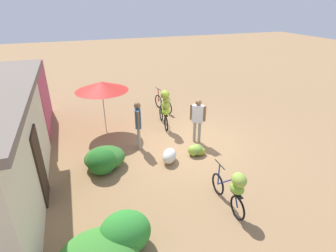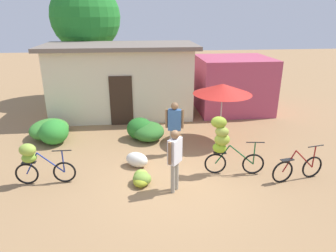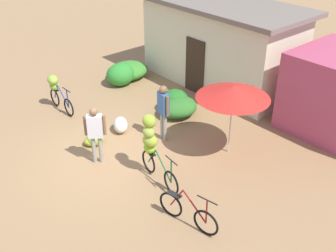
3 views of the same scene
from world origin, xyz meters
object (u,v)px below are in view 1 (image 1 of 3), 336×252
Objects in this scene: shop_pink at (8,101)px; person_vendor at (198,117)px; banana_pile_on_ground at (196,150)px; bicycle_leftmost at (234,187)px; produce_sack at (169,156)px; bicycle_near_pile at (165,106)px; market_umbrella at (102,86)px; bicycle_center_loaded at (163,104)px; person_bystander at (138,121)px.

shop_pink is 1.91× the size of person_vendor.
bicycle_leftmost is at bearing 173.51° from banana_pile_on_ground.
produce_sack is at bearing 14.91° from bicycle_leftmost.
shop_pink is 6.22m from bicycle_near_pile.
banana_pile_on_ground is at bearing -137.03° from market_umbrella.
shop_pink is 6.91m from produce_sack.
produce_sack is at bearing 123.46° from person_vendor.
banana_pile_on_ground is at bearing -125.29° from shop_pink.
bicycle_leftmost is at bearing 175.49° from bicycle_center_loaded.
bicycle_center_loaded is 4.52m from produce_sack.
produce_sack is (-4.33, 1.26, -0.13)m from bicycle_center_loaded.
person_bystander is at bearing -152.02° from market_umbrella.
bicycle_center_loaded is (6.99, -0.55, -0.38)m from bicycle_leftmost.
person_vendor is (0.84, -0.41, 0.86)m from banana_pile_on_ground.
person_vendor is 2.16m from person_bystander.
banana_pile_on_ground is 2.24m from person_bystander.
bicycle_near_pile is at bearing 0.16° from bicycle_leftmost.
banana_pile_on_ground is at bearing 153.94° from person_vendor.
person_bystander is (1.10, 1.73, 0.91)m from banana_pile_on_ground.
shop_pink reaches higher than market_umbrella.
person_bystander is at bearing 30.32° from produce_sack.
banana_pile_on_ground is (-2.28, -0.33, -0.85)m from bicycle_near_pile.
bicycle_near_pile is at bearing 8.19° from banana_pile_on_ground.
market_umbrella is 3.56m from bicycle_center_loaded.
bicycle_leftmost is at bearing -179.84° from bicycle_near_pile.
person_vendor reaches higher than banana_pile_on_ground.
shop_pink is at bearing 66.67° from market_umbrella.
bicycle_center_loaded is 0.94× the size of person_vendor.
bicycle_leftmost is 2.84m from banana_pile_on_ground.
shop_pink reaches higher than bicycle_near_pile.
banana_pile_on_ground is 0.40× the size of person_vendor.
bicycle_near_pile is at bearing -109.66° from shop_pink.
bicycle_center_loaded is at bearing -4.51° from bicycle_leftmost.
market_umbrella is 1.31× the size of bicycle_leftmost.
bicycle_leftmost is 2.26× the size of produce_sack.
market_umbrella is at bearing 27.98° from person_bystander.
person_bystander reaches higher than bicycle_center_loaded.
shop_pink is 5.53m from person_bystander.
produce_sack reaches higher than banana_pile_on_ground.
bicycle_near_pile is 1.08× the size of bicycle_center_loaded.
shop_pink is 1.55× the size of market_umbrella.
banana_pile_on_ground is (-2.86, -2.66, -1.73)m from market_umbrella.
person_vendor is (-2.02, -3.07, -0.87)m from market_umbrella.
market_umbrella is 1.22× the size of bicycle_near_pile.
banana_pile_on_ground is at bearing -171.81° from bicycle_near_pile.
bicycle_center_loaded is (-0.15, -6.42, -0.87)m from shop_pink.
market_umbrella is at bearing 56.68° from person_vendor.
person_vendor is (-3.39, -0.17, 0.67)m from bicycle_center_loaded.
bicycle_center_loaded is at bearing 2.92° from person_vendor.
person_vendor is at bearing -26.06° from banana_pile_on_ground.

